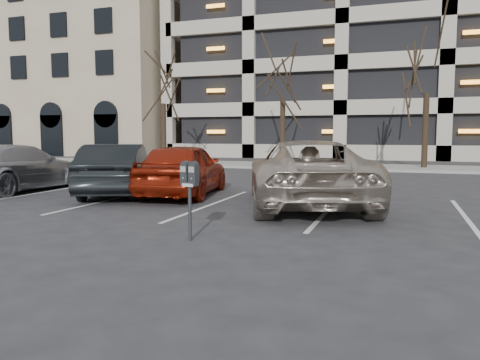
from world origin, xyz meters
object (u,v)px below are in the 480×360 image
at_px(tree_c, 429,45).
at_px(parking_meter, 190,181).
at_px(tree_b, 283,58).
at_px(tree_a, 163,66).
at_px(car_red, 184,169).
at_px(car_silver, 17,168).
at_px(suv_silver, 307,173).
at_px(car_dark, 117,169).

height_order(tree_c, parking_meter, tree_c).
bearing_deg(tree_b, parking_meter, -81.03).
xyz_separation_m(tree_a, car_red, (7.22, -12.40, -4.80)).
distance_m(tree_a, parking_meter, 20.48).
distance_m(parking_meter, car_silver, 8.87).
bearing_deg(parking_meter, tree_a, 134.33).
height_order(tree_a, parking_meter, tree_a).
bearing_deg(suv_silver, tree_c, -121.64).
xyz_separation_m(tree_a, tree_c, (14.00, 0.00, 0.32)).
relative_size(tree_a, suv_silver, 1.25).
bearing_deg(tree_b, tree_a, 180.00).
height_order(tree_c, suv_silver, tree_c).
bearing_deg(tree_a, car_dark, -67.31).
height_order(suv_silver, car_dark, suv_silver).
bearing_deg(tree_b, car_silver, -110.85).
bearing_deg(tree_a, tree_c, 0.00).
xyz_separation_m(car_red, car_silver, (-5.20, -0.67, -0.04)).
height_order(tree_a, tree_b, tree_b).
bearing_deg(car_red, tree_b, -98.45).
bearing_deg(suv_silver, tree_b, -91.71).
bearing_deg(tree_c, car_red, -118.67).
height_order(suv_silver, car_red, suv_silver).
xyz_separation_m(suv_silver, car_red, (-3.58, 0.69, -0.04)).
distance_m(parking_meter, suv_silver, 4.45).
bearing_deg(car_silver, car_red, -175.18).
height_order(parking_meter, car_silver, car_silver).
relative_size(parking_meter, car_red, 0.29).
bearing_deg(suv_silver, car_silver, -18.00).
bearing_deg(tree_a, tree_b, 0.00).
xyz_separation_m(tree_b, car_red, (0.22, -12.40, -4.92)).
bearing_deg(car_silver, tree_b, -113.40).
xyz_separation_m(tree_b, car_silver, (-4.98, -13.07, -4.96)).
xyz_separation_m(car_red, car_dark, (-1.86, -0.43, -0.03)).
bearing_deg(parking_meter, suv_silver, 91.46).
xyz_separation_m(suv_silver, car_silver, (-8.77, 0.02, -0.08)).
bearing_deg(tree_c, tree_b, 180.00).
relative_size(tree_b, car_silver, 1.62).
relative_size(tree_c, suv_silver, 1.32).
xyz_separation_m(parking_meter, suv_silver, (1.05, 4.32, -0.18)).
bearing_deg(car_silver, suv_silver, 177.34).
bearing_deg(car_dark, car_red, 169.26).
distance_m(tree_b, parking_meter, 18.25).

